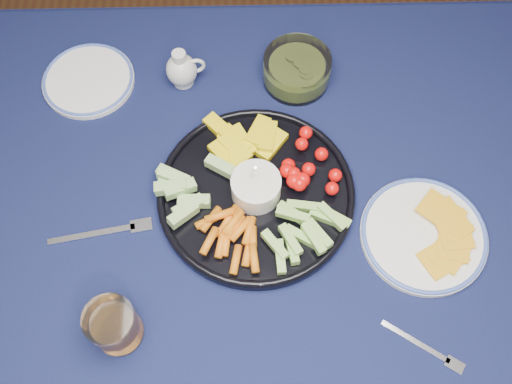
{
  "coord_description": "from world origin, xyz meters",
  "views": [
    {
      "loc": [
        -0.04,
        -0.41,
        1.7
      ],
      "look_at": [
        -0.03,
        0.05,
        0.77
      ],
      "focal_mm": 40.0,
      "sensor_mm": 36.0,
      "label": 1
    }
  ],
  "objects_px": {
    "cheese_plate": "(424,234)",
    "juice_tumbler": "(115,326)",
    "dining_table": "(272,240)",
    "pickle_bowl": "(297,71)",
    "side_plate_extra": "(88,80)",
    "creamer_pitcher": "(182,70)",
    "crudite_platter": "(255,192)"
  },
  "relations": [
    {
      "from": "dining_table",
      "to": "pickle_bowl",
      "type": "distance_m",
      "value": 0.35
    },
    {
      "from": "creamer_pitcher",
      "to": "side_plate_extra",
      "type": "height_order",
      "value": "creamer_pitcher"
    },
    {
      "from": "creamer_pitcher",
      "to": "cheese_plate",
      "type": "distance_m",
      "value": 0.57
    },
    {
      "from": "creamer_pitcher",
      "to": "juice_tumbler",
      "type": "distance_m",
      "value": 0.53
    },
    {
      "from": "creamer_pitcher",
      "to": "cheese_plate",
      "type": "xyz_separation_m",
      "value": [
        0.44,
        -0.36,
        -0.03
      ]
    },
    {
      "from": "side_plate_extra",
      "to": "cheese_plate",
      "type": "bearing_deg",
      "value": -29.36
    },
    {
      "from": "dining_table",
      "to": "pickle_bowl",
      "type": "relative_size",
      "value": 12.1
    },
    {
      "from": "crudite_platter",
      "to": "cheese_plate",
      "type": "bearing_deg",
      "value": -16.0
    },
    {
      "from": "dining_table",
      "to": "pickle_bowl",
      "type": "bearing_deg",
      "value": 79.59
    },
    {
      "from": "cheese_plate",
      "to": "juice_tumbler",
      "type": "distance_m",
      "value": 0.56
    },
    {
      "from": "pickle_bowl",
      "to": "side_plate_extra",
      "type": "height_order",
      "value": "pickle_bowl"
    },
    {
      "from": "juice_tumbler",
      "to": "side_plate_extra",
      "type": "xyz_separation_m",
      "value": [
        -0.11,
        0.52,
        -0.03
      ]
    },
    {
      "from": "dining_table",
      "to": "juice_tumbler",
      "type": "xyz_separation_m",
      "value": [
        -0.26,
        -0.19,
        0.13
      ]
    },
    {
      "from": "dining_table",
      "to": "pickle_bowl",
      "type": "height_order",
      "value": "pickle_bowl"
    },
    {
      "from": "creamer_pitcher",
      "to": "side_plate_extra",
      "type": "bearing_deg",
      "value": 179.45
    },
    {
      "from": "dining_table",
      "to": "pickle_bowl",
      "type": "xyz_separation_m",
      "value": [
        0.06,
        0.32,
        0.12
      ]
    },
    {
      "from": "dining_table",
      "to": "side_plate_extra",
      "type": "relative_size",
      "value": 8.83
    },
    {
      "from": "side_plate_extra",
      "to": "juice_tumbler",
      "type": "bearing_deg",
      "value": -78.3
    },
    {
      "from": "dining_table",
      "to": "cheese_plate",
      "type": "xyz_separation_m",
      "value": [
        0.27,
        -0.03,
        0.1
      ]
    },
    {
      "from": "crudite_platter",
      "to": "pickle_bowl",
      "type": "height_order",
      "value": "crudite_platter"
    },
    {
      "from": "crudite_platter",
      "to": "cheese_plate",
      "type": "height_order",
      "value": "crudite_platter"
    },
    {
      "from": "cheese_plate",
      "to": "side_plate_extra",
      "type": "height_order",
      "value": "cheese_plate"
    },
    {
      "from": "cheese_plate",
      "to": "crudite_platter",
      "type": "bearing_deg",
      "value": 164.0
    },
    {
      "from": "creamer_pitcher",
      "to": "side_plate_extra",
      "type": "xyz_separation_m",
      "value": [
        -0.2,
        0.0,
        -0.03
      ]
    },
    {
      "from": "crudite_platter",
      "to": "cheese_plate",
      "type": "distance_m",
      "value": 0.31
    },
    {
      "from": "crudite_platter",
      "to": "dining_table",
      "type": "bearing_deg",
      "value": -58.47
    },
    {
      "from": "crudite_platter",
      "to": "juice_tumbler",
      "type": "height_order",
      "value": "crudite_platter"
    },
    {
      "from": "pickle_bowl",
      "to": "side_plate_extra",
      "type": "xyz_separation_m",
      "value": [
        -0.43,
        0.0,
        -0.02
      ]
    },
    {
      "from": "cheese_plate",
      "to": "creamer_pitcher",
      "type": "bearing_deg",
      "value": 141.05
    },
    {
      "from": "dining_table",
      "to": "crudite_platter",
      "type": "relative_size",
      "value": 4.55
    },
    {
      "from": "dining_table",
      "to": "creamer_pitcher",
      "type": "height_order",
      "value": "creamer_pitcher"
    },
    {
      "from": "juice_tumbler",
      "to": "dining_table",
      "type": "bearing_deg",
      "value": 36.49
    }
  ]
}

